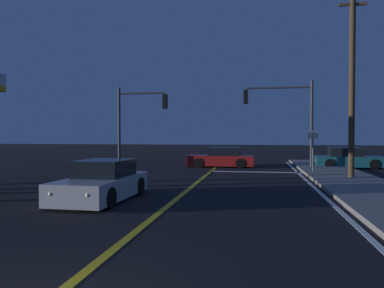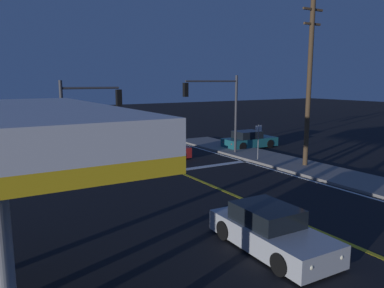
# 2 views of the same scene
# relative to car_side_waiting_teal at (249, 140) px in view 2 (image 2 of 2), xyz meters

# --- Properties ---
(lane_line_center) EXTENTS (0.20, 34.31, 0.01)m
(lane_line_center) POSITION_rel_car_side_waiting_teal_xyz_m (-8.65, -12.44, -0.58)
(lane_line_center) COLOR gold
(lane_line_center) RESTS_ON ground
(lane_line_edge_right) EXTENTS (0.16, 34.31, 0.01)m
(lane_line_edge_right) POSITION_rel_car_side_waiting_teal_xyz_m (-3.60, -12.44, -0.58)
(lane_line_edge_right) COLOR white
(lane_line_edge_right) RESTS_ON ground
(stop_bar) EXTENTS (5.30, 0.50, 0.01)m
(stop_bar) POSITION_rel_car_side_waiting_teal_xyz_m (-6.00, -3.85, -0.58)
(stop_bar) COLOR white
(stop_bar) RESTS_ON ground
(car_side_waiting_teal) EXTENTS (4.42, 1.95, 1.34)m
(car_side_waiting_teal) POSITION_rel_car_side_waiting_teal_xyz_m (0.00, 0.00, 0.00)
(car_side_waiting_teal) COLOR #195960
(car_side_waiting_teal) RESTS_ON ground
(car_parked_curb_silver) EXTENTS (2.01, 4.41, 1.34)m
(car_parked_curb_silver) POSITION_rel_car_side_waiting_teal_xyz_m (-11.08, -14.46, 0.00)
(car_parked_curb_silver) COLOR #B2B5BA
(car_parked_curb_silver) RESTS_ON ground
(car_far_approaching_red) EXTENTS (4.55, 2.03, 1.34)m
(car_far_approaching_red) POSITION_rel_car_side_waiting_teal_xyz_m (-8.32, -0.51, 0.00)
(car_far_approaching_red) COLOR maroon
(car_far_approaching_red) RESTS_ON ground
(traffic_signal_near_right) EXTENTS (4.35, 0.28, 5.59)m
(traffic_signal_near_right) POSITION_rel_car_side_waiting_teal_xyz_m (-4.14, -1.55, 3.18)
(traffic_signal_near_right) COLOR #38383D
(traffic_signal_near_right) RESTS_ON ground
(traffic_signal_far_left) EXTENTS (3.28, 0.28, 5.25)m
(traffic_signal_far_left) POSITION_rel_car_side_waiting_teal_xyz_m (-13.55, -2.95, 2.89)
(traffic_signal_far_left) COLOR #38383D
(traffic_signal_far_left) RESTS_ON ground
(utility_pole_right) EXTENTS (1.54, 0.28, 9.84)m
(utility_pole_right) POSITION_rel_car_side_waiting_teal_xyz_m (-1.45, -7.09, 4.53)
(utility_pole_right) COLOR #4C3823
(utility_pole_right) RESTS_ON ground
(street_sign_corner) EXTENTS (0.56, 0.10, 2.43)m
(street_sign_corner) POSITION_rel_car_side_waiting_teal_xyz_m (-2.85, -4.35, 1.05)
(street_sign_corner) COLOR slate
(street_sign_corner) RESTS_ON ground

